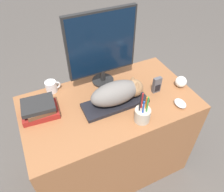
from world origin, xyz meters
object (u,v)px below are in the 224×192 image
Objects in this scene: monitor at (102,46)px; baseball at (181,82)px; cat at (119,92)px; book_stack at (40,109)px; pen_cup at (142,114)px; keyboard at (115,103)px; phone at (157,85)px; coffee_mug at (52,86)px; computer_mouse at (180,103)px.

monitor is 6.59× the size of baseball.
baseball is (0.48, -0.03, -0.06)m from cat.
book_stack is (-0.96, 0.15, 0.01)m from baseball.
keyboard is at bearing 115.29° from pen_cup.
baseball is (0.48, -0.28, -0.25)m from monitor.
cat is 0.29m from phone.
coffee_mug is 0.22m from book_stack.
phone is at bearing -9.22° from book_stack.
monitor is 2.33× the size of pen_cup.
book_stack reaches higher than computer_mouse.
cat reaches higher than phone.
computer_mouse is at bearing -70.06° from phone.
cat is at bearing -13.78° from book_stack.
computer_mouse is at bearing -28.02° from cat.
book_stack is (-0.48, -0.13, -0.25)m from monitor.
phone is (0.22, 0.18, 0.01)m from pen_cup.
baseball is (0.84, -0.34, -0.00)m from coffee_mug.
monitor is 0.56m from book_stack.
cat reaches higher than baseball.
cat is 1.55× the size of book_stack.
keyboard is at bearing 178.78° from phone.
pen_cup is at bearing -29.38° from book_stack.
coffee_mug is at bearing 57.76° from book_stack.
pen_cup reaches higher than cat.
book_stack reaches higher than keyboard.
computer_mouse is at bearing -20.13° from book_stack.
monitor reaches higher than computer_mouse.
pen_cup is 2.82× the size of baseball.
baseball is (0.50, -0.03, 0.03)m from keyboard.
monitor is at bearing 149.42° from baseball.
keyboard is 0.32m from phone.
phone is (0.31, -0.01, 0.05)m from keyboard.
book_stack is (-0.46, 0.12, 0.03)m from keyboard.
cat is (0.03, -0.00, 0.09)m from keyboard.
monitor is at bearing 138.22° from phone.
pen_cup reaches higher than computer_mouse.
phone is at bearing -1.33° from cat.
cat is 3.92× the size of computer_mouse.
keyboard is 0.38m from monitor.
baseball reaches higher than computer_mouse.
cat is 3.44× the size of coffee_mug.
pen_cup is 0.98× the size of book_stack.
pen_cup is at bearing -179.70° from computer_mouse.
baseball is at bearing -7.38° from phone.
keyboard is 4.68× the size of computer_mouse.
keyboard is 3.62× the size of phone.
coffee_mug is (-0.36, 0.06, -0.25)m from monitor.
phone reaches higher than computer_mouse.
monitor is 0.61m from baseball.
phone is at bearing 39.33° from pen_cup.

